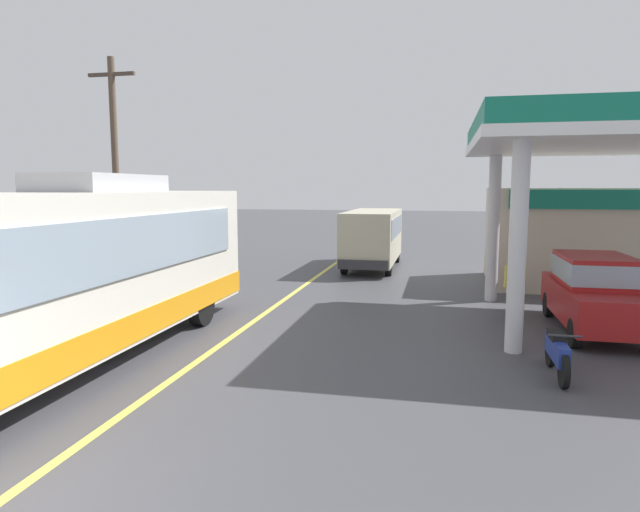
# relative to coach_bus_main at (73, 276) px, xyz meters

# --- Properties ---
(ground) EXTENTS (120.00, 120.00, 0.00)m
(ground) POSITION_rel_coach_bus_main_xyz_m (2.24, 15.07, -1.72)
(ground) COLOR #424247
(lane_divider_stripe) EXTENTS (0.16, 50.00, 0.01)m
(lane_divider_stripe) POSITION_rel_coach_bus_main_xyz_m (2.24, 10.07, -1.72)
(lane_divider_stripe) COLOR #D8CC4C
(lane_divider_stripe) RESTS_ON ground
(coach_bus_main) EXTENTS (2.60, 11.04, 3.69)m
(coach_bus_main) POSITION_rel_coach_bus_main_xyz_m (0.00, 0.00, 0.00)
(coach_bus_main) COLOR silver
(coach_bus_main) RESTS_ON ground
(gas_station_roadside) EXTENTS (9.10, 11.95, 5.10)m
(gas_station_roadside) POSITION_rel_coach_bus_main_xyz_m (12.11, 9.52, 0.91)
(gas_station_roadside) COLOR #147259
(gas_station_roadside) RESTS_ON ground
(car_at_pump) EXTENTS (1.70, 4.20, 1.82)m
(car_at_pump) POSITION_rel_coach_bus_main_xyz_m (10.49, 4.81, -0.71)
(car_at_pump) COLOR maroon
(car_at_pump) RESTS_ON ground
(minibus_opposing_lane) EXTENTS (2.04, 6.13, 2.44)m
(minibus_opposing_lane) POSITION_rel_coach_bus_main_xyz_m (4.05, 14.15, -0.25)
(minibus_opposing_lane) COLOR #BFB799
(minibus_opposing_lane) RESTS_ON ground
(motorcycle_parked_forecourt) EXTENTS (0.55, 1.80, 0.92)m
(motorcycle_parked_forecourt) POSITION_rel_coach_bus_main_xyz_m (8.99, 1.23, -1.28)
(motorcycle_parked_forecourt) COLOR black
(motorcycle_parked_forecourt) RESTS_ON ground
(pedestrian_near_pump) EXTENTS (0.55, 0.22, 1.66)m
(pedestrian_near_pump) POSITION_rel_coach_bus_main_xyz_m (8.84, 6.03, -0.79)
(pedestrian_near_pump) COLOR #33333F
(pedestrian_near_pump) RESTS_ON ground
(utility_pole_roadside) EXTENTS (1.80, 0.24, 8.00)m
(utility_pole_roadside) POSITION_rel_coach_bus_main_xyz_m (-4.66, 8.86, 2.46)
(utility_pole_roadside) COLOR brown
(utility_pole_roadside) RESTS_ON ground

